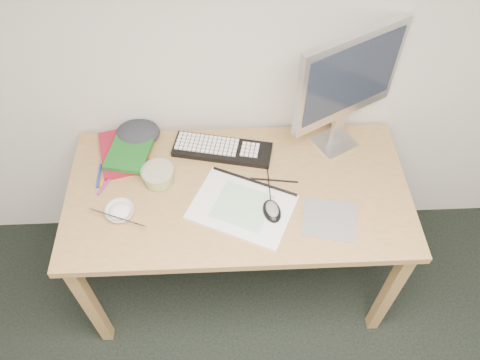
# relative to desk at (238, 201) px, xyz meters

# --- Properties ---
(desk) EXTENTS (1.40, 0.70, 0.75)m
(desk) POSITION_rel_desk_xyz_m (0.00, 0.00, 0.00)
(desk) COLOR tan
(desk) RESTS_ON ground
(mousepad) EXTENTS (0.24, 0.23, 0.00)m
(mousepad) POSITION_rel_desk_xyz_m (0.35, -0.16, 0.08)
(mousepad) COLOR slate
(mousepad) RESTS_ON desk
(sketchpad) EXTENTS (0.47, 0.41, 0.01)m
(sketchpad) POSITION_rel_desk_xyz_m (0.01, -0.09, 0.09)
(sketchpad) COLOR white
(sketchpad) RESTS_ON desk
(keyboard) EXTENTS (0.44, 0.22, 0.03)m
(keyboard) POSITION_rel_desk_xyz_m (-0.06, 0.21, 0.09)
(keyboard) COLOR black
(keyboard) RESTS_ON desk
(monitor) EXTENTS (0.44, 0.26, 0.56)m
(monitor) POSITION_rel_desk_xyz_m (0.44, 0.24, 0.43)
(monitor) COLOR silver
(monitor) RESTS_ON desk
(mouse) EXTENTS (0.09, 0.12, 0.04)m
(mouse) POSITION_rel_desk_xyz_m (0.13, -0.12, 0.11)
(mouse) COLOR black
(mouse) RESTS_ON sketchpad
(rice_bowl) EXTENTS (0.11, 0.11, 0.04)m
(rice_bowl) POSITION_rel_desk_xyz_m (-0.46, -0.10, 0.10)
(rice_bowl) COLOR white
(rice_bowl) RESTS_ON desk
(chopsticks) EXTENTS (0.22, 0.11, 0.02)m
(chopsticks) POSITION_rel_desk_xyz_m (-0.47, -0.14, 0.12)
(chopsticks) COLOR silver
(chopsticks) RESTS_ON rice_bowl
(fruit_tub) EXTENTS (0.14, 0.14, 0.07)m
(fruit_tub) POSITION_rel_desk_xyz_m (-0.33, 0.06, 0.11)
(fruit_tub) COLOR #E9D052
(fruit_tub) RESTS_ON desk
(book_red) EXTENTS (0.25, 0.30, 0.03)m
(book_red) POSITION_rel_desk_xyz_m (-0.48, 0.22, 0.10)
(book_red) COLOR maroon
(book_red) RESTS_ON desk
(book_green) EXTENTS (0.21, 0.26, 0.02)m
(book_green) POSITION_rel_desk_xyz_m (-0.45, 0.20, 0.12)
(book_green) COLOR #175C1C
(book_green) RESTS_ON book_red
(cloth_lump) EXTENTS (0.19, 0.17, 0.07)m
(cloth_lump) POSITION_rel_desk_xyz_m (-0.43, 0.31, 0.12)
(cloth_lump) COLOR #222329
(cloth_lump) RESTS_ON desk
(pencil_pink) EXTENTS (0.16, 0.01, 0.01)m
(pencil_pink) POSITION_rel_desk_xyz_m (0.04, 0.03, 0.09)
(pencil_pink) COLOR pink
(pencil_pink) RESTS_ON desk
(pencil_tan) EXTENTS (0.13, 0.13, 0.01)m
(pencil_tan) POSITION_rel_desk_xyz_m (0.01, 0.04, 0.09)
(pencil_tan) COLOR #A18755
(pencil_tan) RESTS_ON desk
(pencil_black) EXTENTS (0.20, 0.04, 0.01)m
(pencil_black) POSITION_rel_desk_xyz_m (0.15, 0.04, 0.09)
(pencil_black) COLOR black
(pencil_black) RESTS_ON desk
(marker_blue) EXTENTS (0.01, 0.12, 0.01)m
(marker_blue) POSITION_rel_desk_xyz_m (-0.58, 0.09, 0.09)
(marker_blue) COLOR navy
(marker_blue) RESTS_ON desk
(marker_orange) EXTENTS (0.03, 0.13, 0.01)m
(marker_orange) POSITION_rel_desk_xyz_m (-0.55, 0.10, 0.09)
(marker_orange) COLOR orange
(marker_orange) RESTS_ON desk
(marker_purple) EXTENTS (0.06, 0.11, 0.01)m
(marker_purple) POSITION_rel_desk_xyz_m (-0.54, 0.05, 0.09)
(marker_purple) COLOR #7E278F
(marker_purple) RESTS_ON desk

